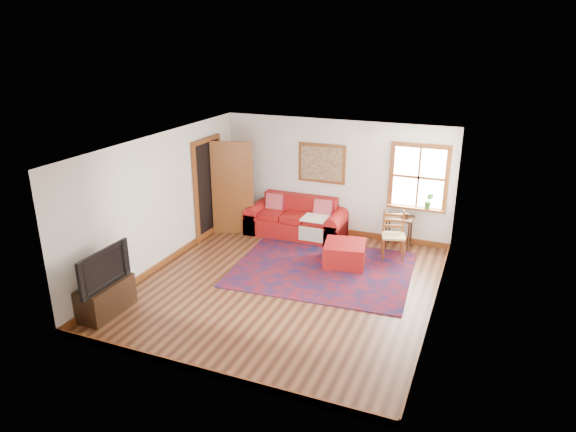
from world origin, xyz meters
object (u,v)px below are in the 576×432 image
at_px(media_cabinet, 106,298).
at_px(side_table, 399,223).
at_px(red_ottoman, 345,254).
at_px(ladder_back_chair, 393,233).
at_px(red_leather_sofa, 297,222).

bearing_deg(media_cabinet, side_table, 49.30).
relative_size(red_ottoman, side_table, 1.14).
height_order(side_table, ladder_back_chair, ladder_back_chair).
relative_size(red_leather_sofa, media_cabinet, 2.26).
distance_m(red_leather_sofa, media_cabinet, 4.54).
relative_size(red_leather_sofa, red_ottoman, 2.81).
bearing_deg(red_ottoman, red_leather_sofa, 130.93).
height_order(ladder_back_chair, media_cabinet, ladder_back_chair).
xyz_separation_m(red_ottoman, side_table, (0.79, 1.21, 0.33)).
xyz_separation_m(red_leather_sofa, red_ottoman, (1.41, -1.10, -0.06)).
xyz_separation_m(side_table, media_cabinet, (-3.75, -4.37, -0.28)).
xyz_separation_m(red_ottoman, media_cabinet, (-2.97, -3.16, 0.04)).
xyz_separation_m(red_ottoman, ladder_back_chair, (0.77, 0.68, 0.29)).
distance_m(side_table, media_cabinet, 5.77).
height_order(red_ottoman, side_table, side_table).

